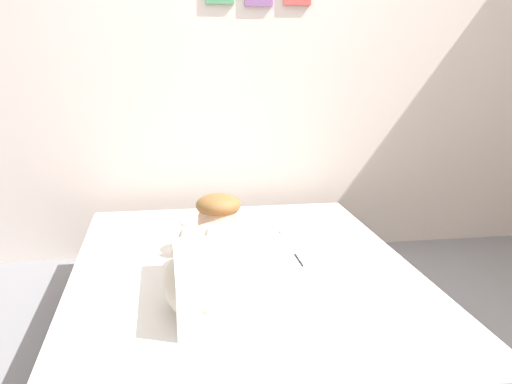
{
  "coord_description": "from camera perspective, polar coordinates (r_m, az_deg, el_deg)",
  "views": [
    {
      "loc": [
        -0.57,
        -1.93,
        1.21
      ],
      "look_at": [
        -0.15,
        0.64,
        0.58
      ],
      "focal_mm": 40.79,
      "sensor_mm": 36.0,
      "label": 1
    }
  ],
  "objects": [
    {
      "name": "bed",
      "position": [
        2.51,
        -1.17,
        -11.02
      ],
      "size": [
        1.45,
        2.01,
        0.33
      ],
      "color": "#4C4742",
      "rests_on": "ground"
    },
    {
      "name": "back_wall",
      "position": [
        3.52,
        0.09,
        14.23
      ],
      "size": [
        4.24,
        0.12,
        2.5
      ],
      "color": "silver",
      "rests_on": "ground"
    },
    {
      "name": "coffee_cup",
      "position": [
        2.75,
        0.86,
        -4.23
      ],
      "size": [
        0.12,
        0.09,
        0.07
      ],
      "color": "#D84C47",
      "rests_on": "bed"
    },
    {
      "name": "pillow",
      "position": [
        2.93,
        -2.53,
        -2.75
      ],
      "size": [
        0.52,
        0.32,
        0.11
      ],
      "primitive_type": "ellipsoid",
      "color": "white",
      "rests_on": "bed"
    },
    {
      "name": "ground_plane",
      "position": [
        2.35,
        6.52,
        -17.56
      ],
      "size": [
        12.49,
        12.49,
        0.0
      ],
      "primitive_type": "plane",
      "color": "gray"
    },
    {
      "name": "dog",
      "position": [
        2.08,
        -5.56,
        -8.38
      ],
      "size": [
        0.26,
        0.57,
        0.21
      ],
      "color": "beige",
      "rests_on": "bed"
    },
    {
      "name": "person_lying",
      "position": [
        2.26,
        -2.77,
        -6.4
      ],
      "size": [
        0.43,
        0.92,
        0.27
      ],
      "color": "white",
      "rests_on": "bed"
    },
    {
      "name": "cell_phone",
      "position": [
        2.52,
        3.52,
        -6.73
      ],
      "size": [
        0.07,
        0.14,
        0.01
      ],
      "primitive_type": "cube",
      "color": "black",
      "rests_on": "bed"
    }
  ]
}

